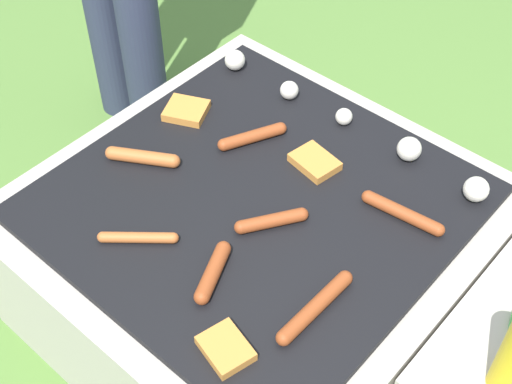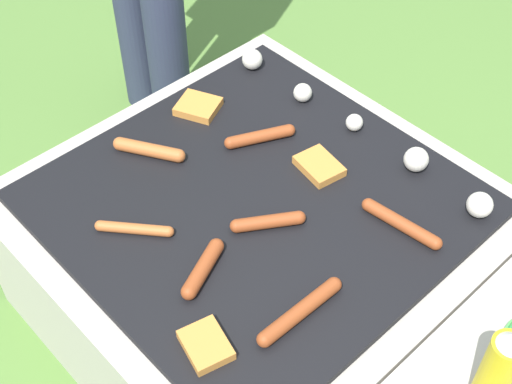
% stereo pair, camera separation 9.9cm
% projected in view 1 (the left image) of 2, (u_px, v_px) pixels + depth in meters
% --- Properties ---
extents(ground_plane, '(14.00, 14.00, 0.00)m').
position_uv_depth(ground_plane, '(256.00, 306.00, 1.80)').
color(ground_plane, '#567F38').
extents(grill, '(0.90, 0.90, 0.40)m').
position_uv_depth(grill, '(256.00, 258.00, 1.66)').
color(grill, '#B2AA9E').
rests_on(grill, ground_plane).
extents(sausage_front_center, '(0.08, 0.14, 0.03)m').
position_uv_depth(sausage_front_center, '(213.00, 272.00, 1.36)').
color(sausage_front_center, '#93421E').
rests_on(sausage_front_center, grill).
extents(sausage_front_left, '(0.03, 0.21, 0.03)m').
position_uv_depth(sausage_front_left, '(315.00, 307.00, 1.31)').
color(sausage_front_left, '#93421E').
rests_on(sausage_front_left, grill).
extents(sausage_front_right, '(0.19, 0.05, 0.03)m').
position_uv_depth(sausage_front_right, '(402.00, 213.00, 1.47)').
color(sausage_front_right, '#93421E').
rests_on(sausage_front_right, grill).
extents(sausage_mid_left, '(0.09, 0.16, 0.03)m').
position_uv_depth(sausage_mid_left, '(252.00, 136.00, 1.63)').
color(sausage_mid_left, '#93421E').
rests_on(sausage_mid_left, grill).
extents(sausage_back_right, '(0.15, 0.10, 0.03)m').
position_uv_depth(sausage_back_right, '(143.00, 157.00, 1.58)').
color(sausage_back_right, '#B7602D').
rests_on(sausage_back_right, grill).
extents(sausage_back_center, '(0.10, 0.14, 0.03)m').
position_uv_depth(sausage_back_center, '(272.00, 221.00, 1.45)').
color(sausage_back_center, '#93421E').
rests_on(sausage_back_center, grill).
extents(sausage_mid_right, '(0.13, 0.11, 0.02)m').
position_uv_depth(sausage_mid_right, '(138.00, 238.00, 1.42)').
color(sausage_mid_right, '#B7602D').
rests_on(sausage_mid_right, grill).
extents(bread_slice_center, '(0.12, 0.12, 0.02)m').
position_uv_depth(bread_slice_center, '(186.00, 110.00, 1.70)').
color(bread_slice_center, '#D18438').
rests_on(bread_slice_center, grill).
extents(bread_slice_left, '(0.11, 0.09, 0.02)m').
position_uv_depth(bread_slice_left, '(315.00, 162.00, 1.58)').
color(bread_slice_left, '#D18438').
rests_on(bread_slice_left, grill).
extents(bread_slice_right, '(0.11, 0.09, 0.02)m').
position_uv_depth(bread_slice_right, '(226.00, 348.00, 1.25)').
color(bread_slice_right, '#D18438').
rests_on(bread_slice_right, grill).
extents(mushroom_row, '(0.74, 0.07, 0.06)m').
position_uv_depth(mushroom_row, '(356.00, 124.00, 1.64)').
color(mushroom_row, silver).
rests_on(mushroom_row, grill).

